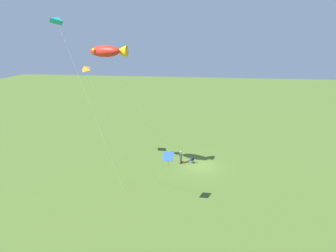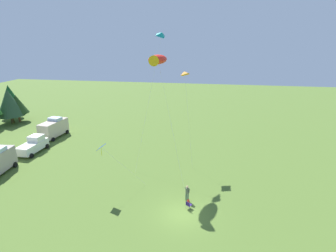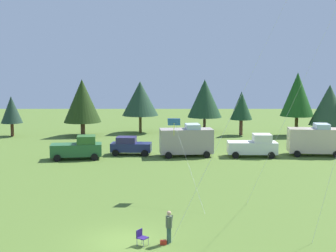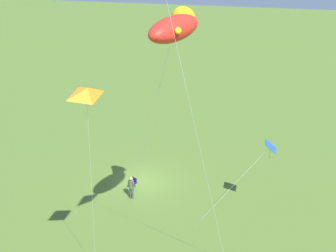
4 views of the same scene
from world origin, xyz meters
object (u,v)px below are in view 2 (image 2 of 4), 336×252
(person_kite_flyer, at_px, (187,192))
(van_camper_beige, at_px, (54,128))
(kite_diamond_blue, at_px, (102,148))
(folding_chair, at_px, (188,205))
(backpack_on_grass, at_px, (188,201))
(truck_white_pickup, at_px, (33,145))
(kite_large_fish, at_px, (157,60))
(kite_delta_teal, at_px, (162,35))
(kite_delta_orange, at_px, (184,73))

(person_kite_flyer, height_order, van_camper_beige, van_camper_beige)
(van_camper_beige, distance_m, kite_diamond_blue, 21.67)
(folding_chair, height_order, backpack_on_grass, folding_chair)
(truck_white_pickup, distance_m, kite_diamond_blue, 17.45)
(folding_chair, height_order, kite_large_fish, kite_large_fish)
(person_kite_flyer, distance_m, van_camper_beige, 28.96)
(kite_large_fish, bearing_deg, truck_white_pickup, 84.47)
(kite_delta_teal, bearing_deg, folding_chair, -158.82)
(van_camper_beige, xyz_separation_m, kite_delta_orange, (-4.43, -22.95, 10.29))
(backpack_on_grass, bearing_deg, folding_chair, -174.68)
(folding_chair, xyz_separation_m, van_camper_beige, (16.68, 24.89, 1.16))
(person_kite_flyer, bearing_deg, backpack_on_grass, -125.29)
(kite_large_fish, height_order, kite_delta_teal, kite_delta_teal)
(person_kite_flyer, height_order, folding_chair, person_kite_flyer)
(kite_large_fish, bearing_deg, kite_delta_teal, 3.63)
(kite_large_fish, relative_size, kite_delta_teal, 0.84)
(truck_white_pickup, bearing_deg, person_kite_flyer, -108.41)
(backpack_on_grass, xyz_separation_m, kite_delta_orange, (11.12, 1.83, 11.82))
(kite_large_fish, height_order, kite_diamond_blue, kite_large_fish)
(backpack_on_grass, distance_m, kite_large_fish, 16.23)
(kite_large_fish, xyz_separation_m, kite_diamond_blue, (-6.47, 4.76, -8.76))
(truck_white_pickup, relative_size, kite_diamond_blue, 0.91)
(backpack_on_grass, relative_size, van_camper_beige, 0.06)
(kite_large_fish, bearing_deg, van_camper_beige, 67.45)
(folding_chair, relative_size, van_camper_beige, 0.15)
(kite_large_fish, bearing_deg, kite_diamond_blue, 143.67)
(backpack_on_grass, distance_m, kite_diamond_blue, 10.67)
(kite_large_fish, distance_m, kite_delta_teal, 5.47)
(kite_delta_teal, bearing_deg, kite_large_fish, -176.37)
(truck_white_pickup, bearing_deg, backpack_on_grass, -108.90)
(van_camper_beige, xyz_separation_m, kite_delta_teal, (-3.71, -19.86, 15.11))
(folding_chair, xyz_separation_m, kite_delta_teal, (12.97, 5.02, 16.27))
(person_kite_flyer, relative_size, folding_chair, 2.12)
(backpack_on_grass, bearing_deg, kite_delta_teal, 22.57)
(backpack_on_grass, distance_m, kite_delta_teal, 21.00)
(kite_delta_teal, bearing_deg, backpack_on_grass, -157.43)
(kite_delta_orange, relative_size, kite_delta_teal, 0.72)
(person_kite_flyer, relative_size, kite_delta_teal, 0.10)
(kite_large_fish, bearing_deg, folding_chair, -150.35)
(kite_large_fish, xyz_separation_m, kite_delta_teal, (4.66, 0.30, 2.84))
(backpack_on_grass, height_order, van_camper_beige, van_camper_beige)
(person_kite_flyer, bearing_deg, kite_large_fish, 58.34)
(kite_diamond_blue, height_order, kite_delta_orange, kite_delta_orange)
(truck_white_pickup, xyz_separation_m, kite_large_fish, (-1.89, -19.53, 12.81))
(person_kite_flyer, xyz_separation_m, kite_delta_teal, (11.54, 4.75, 15.73))
(person_kite_flyer, xyz_separation_m, folding_chair, (-1.43, -0.27, -0.53))
(truck_white_pickup, height_order, van_camper_beige, van_camper_beige)
(kite_delta_teal, bearing_deg, person_kite_flyer, -157.61)
(van_camper_beige, distance_m, kite_delta_teal, 25.23)
(kite_delta_orange, height_order, kite_delta_teal, kite_delta_teal)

